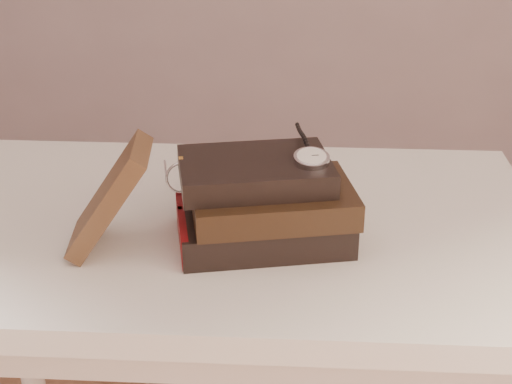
{
  "coord_description": "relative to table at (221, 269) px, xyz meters",
  "views": [
    {
      "loc": [
        0.12,
        -0.67,
        1.29
      ],
      "look_at": [
        0.06,
        0.29,
        0.82
      ],
      "focal_mm": 52.73,
      "sensor_mm": 36.0,
      "label": 1
    }
  ],
  "objects": [
    {
      "name": "eyeglasses",
      "position": [
        -0.03,
        0.01,
        0.16
      ],
      "size": [
        0.12,
        0.14,
        0.05
      ],
      "color": "silver",
      "rests_on": "book_stack"
    },
    {
      "name": "book_stack",
      "position": [
        0.07,
        -0.06,
        0.15
      ],
      "size": [
        0.28,
        0.21,
        0.12
      ],
      "color": "black",
      "rests_on": "table"
    },
    {
      "name": "pocket_watch",
      "position": [
        0.14,
        -0.05,
        0.22
      ],
      "size": [
        0.06,
        0.16,
        0.02
      ],
      "color": "silver",
      "rests_on": "book_stack"
    },
    {
      "name": "table",
      "position": [
        0.0,
        0.0,
        0.0
      ],
      "size": [
        1.0,
        0.6,
        0.75
      ],
      "color": "white",
      "rests_on": "ground"
    },
    {
      "name": "journal",
      "position": [
        -0.14,
        -0.1,
        0.17
      ],
      "size": [
        0.13,
        0.12,
        0.16
      ],
      "primitive_type": "cube",
      "rotation": [
        0.0,
        0.6,
        0.1
      ],
      "color": "#3B2416",
      "rests_on": "table"
    }
  ]
}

